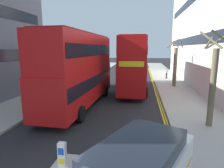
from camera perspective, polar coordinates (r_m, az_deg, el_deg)
The scene contains 10 objects.
sidewalk_right at distance 20.05m, azimuth 19.57°, elevation -2.74°, with size 4.00×80.00×0.14m, color #ADA89E.
sidewalk_left at distance 21.75m, azimuth -16.39°, elevation -1.54°, with size 4.00×80.00×0.14m, color #ADA89E.
kerb_line_outer at distance 17.84m, azimuth 14.05°, elevation -4.27°, with size 0.10×56.00×0.01m, color yellow.
kerb_line_inner at distance 17.83m, azimuth 13.54°, elevation -4.26°, with size 0.10×56.00×0.01m, color yellow.
keep_left_bollard at distance 7.54m, azimuth -14.75°, elevation -20.84°, with size 0.36×0.28×1.11m.
double_decker_bus_away at distance 14.95m, azimuth -9.66°, elevation 4.85°, with size 3.12×10.90×5.64m.
double_decker_bus_oncoming at distance 20.51m, azimuth 6.81°, elevation 6.47°, with size 2.86×10.83×5.64m.
pedestrian_far at distance 28.91m, azimuth 16.15°, elevation 3.26°, with size 0.34×0.22×1.62m.
street_tree_near at distance 11.80m, azimuth 28.35°, elevation 1.01°, with size 1.98×1.98×5.42m.
street_tree_mid at distance 23.19m, azimuth 18.51°, elevation 5.32°, with size 1.80×1.80×5.52m.
Camera 1 is at (2.74, -3.19, 4.51)m, focal length 30.28 mm.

